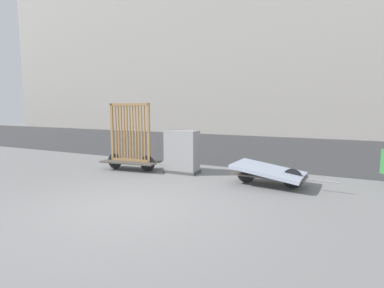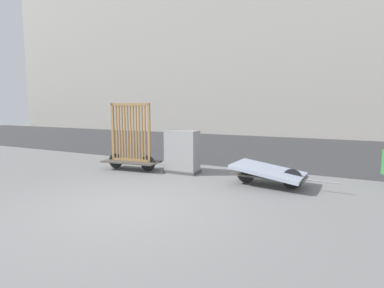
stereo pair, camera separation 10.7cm
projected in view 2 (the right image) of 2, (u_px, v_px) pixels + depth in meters
name	position (u px, v px, depth m)	size (l,w,h in m)	color
ground_plane	(127.00, 207.00, 5.63)	(60.00, 60.00, 0.00)	slate
road_strip	(257.00, 147.00, 14.17)	(56.00, 10.43, 0.01)	#38383A
building_facade	(288.00, 36.00, 19.77)	(48.00, 4.00, 13.05)	#B2ADA3
bike_cart_with_bedframe	(131.00, 147.00, 8.87)	(2.44, 0.88, 1.98)	#4C4742
bike_cart_with_mattress	(268.00, 172.00, 7.11)	(2.43, 1.20, 0.52)	#4C4742
utility_cabinet	(182.00, 153.00, 8.50)	(0.99, 0.52, 1.21)	#4C4C4C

